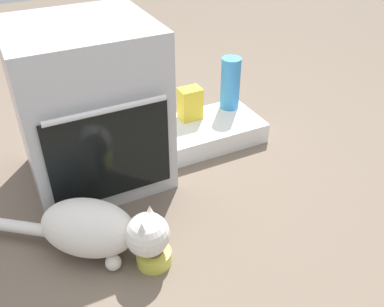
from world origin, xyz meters
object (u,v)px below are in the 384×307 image
(cat, at_px, (99,230))
(water_bottle, at_px, (230,83))
(snack_bag, at_px, (190,104))
(oven, at_px, (90,107))
(food_bowl, at_px, (154,256))
(pantry_cabinet, at_px, (208,131))

(cat, height_order, water_bottle, water_bottle)
(cat, distance_m, snack_bag, 0.96)
(snack_bag, bearing_deg, oven, -168.12)
(oven, relative_size, food_bowl, 5.52)
(oven, xyz_separation_m, snack_bag, (0.57, 0.12, -0.18))
(pantry_cabinet, xyz_separation_m, snack_bag, (-0.07, 0.09, 0.15))
(food_bowl, distance_m, snack_bag, 0.97)
(oven, bearing_deg, food_bowl, -87.77)
(pantry_cabinet, relative_size, snack_bag, 3.20)
(pantry_cabinet, bearing_deg, cat, -144.52)
(pantry_cabinet, height_order, cat, cat)
(cat, xyz_separation_m, water_bottle, (0.98, 0.66, 0.13))
(pantry_cabinet, bearing_deg, snack_bag, 128.48)
(oven, relative_size, cat, 1.15)
(pantry_cabinet, xyz_separation_m, cat, (-0.78, -0.56, 0.07))
(pantry_cabinet, relative_size, food_bowl, 4.18)
(food_bowl, bearing_deg, snack_bag, 55.02)
(pantry_cabinet, height_order, food_bowl, pantry_cabinet)
(pantry_cabinet, distance_m, food_bowl, 0.93)
(food_bowl, bearing_deg, pantry_cabinet, 48.45)
(oven, bearing_deg, cat, -105.20)
(cat, xyz_separation_m, snack_bag, (0.71, 0.64, 0.07))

